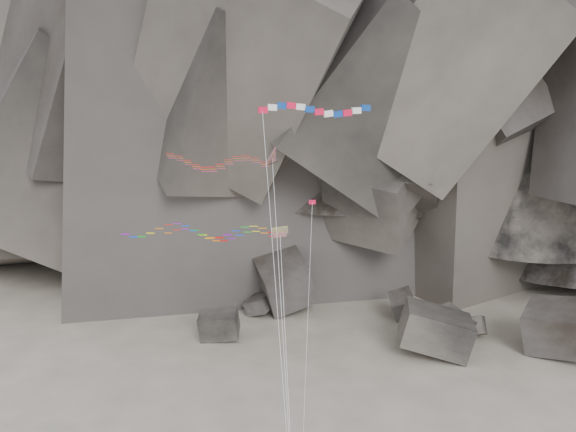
# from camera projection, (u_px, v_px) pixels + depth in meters

# --- Properties ---
(headland) EXTENTS (110.00, 70.00, 84.00)m
(headland) POSITION_uv_depth(u_px,v_px,m) (340.00, 12.00, 107.47)
(headland) COLOR #585048
(headland) RESTS_ON ground
(boulder_field) EXTENTS (68.39, 18.00, 9.70)m
(boulder_field) POSITION_uv_depth(u_px,v_px,m) (381.00, 318.00, 79.56)
(boulder_field) COLOR #47423F
(boulder_field) RESTS_ON ground
(delta_kite) EXTENTS (12.95, 15.56, 25.03)m
(delta_kite) POSITION_uv_depth(u_px,v_px,m) (213.00, 161.00, 49.65)
(delta_kite) COLOR red
(delta_kite) RESTS_ON ground
(banner_kite) EXTENTS (7.86, 13.91, 28.35)m
(banner_kite) POSITION_uv_depth(u_px,v_px,m) (314.00, 113.00, 45.22)
(banner_kite) COLOR red
(banner_kite) RESTS_ON ground
(parafoil_kite) EXTENTS (15.25, 12.40, 19.36)m
(parafoil_kite) POSITION_uv_depth(u_px,v_px,m) (196.00, 231.00, 47.73)
(parafoil_kite) COLOR yellow
(parafoil_kite) RESTS_ON ground
(pennant_kite) EXTENTS (0.63, 10.11, 21.75)m
(pennant_kite) POSITION_uv_depth(u_px,v_px,m) (308.00, 302.00, 42.88)
(pennant_kite) COLOR red
(pennant_kite) RESTS_ON ground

